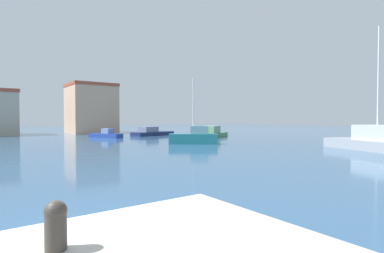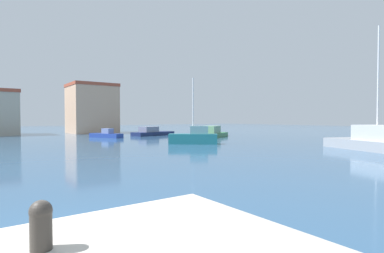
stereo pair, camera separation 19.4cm
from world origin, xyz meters
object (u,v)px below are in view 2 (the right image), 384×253
sailboat_grey_outer_mooring (378,141)px  motorboat_navy_center_channel (152,132)px  motorboat_green_far_right (210,133)px  sailboat_teal_behind_lamppost (194,137)px  motorboat_blue_mid_harbor (106,135)px  mooring_bollard (41,223)px

sailboat_grey_outer_mooring → motorboat_navy_center_channel: size_ratio=1.37×
motorboat_green_far_right → sailboat_grey_outer_mooring: bearing=-90.3°
sailboat_teal_behind_lamppost → motorboat_navy_center_channel: bearing=76.6°
sailboat_teal_behind_lamppost → motorboat_blue_mid_harbor: size_ratio=1.33×
mooring_bollard → motorboat_blue_mid_harbor: mooring_bollard is taller
motorboat_navy_center_channel → mooring_bollard: bearing=-120.0°
sailboat_grey_outer_mooring → motorboat_blue_mid_harbor: 29.79m
mooring_bollard → motorboat_blue_mid_harbor: 36.53m
mooring_bollard → motorboat_green_far_right: 36.33m
sailboat_grey_outer_mooring → motorboat_green_far_right: size_ratio=1.15×
mooring_bollard → sailboat_grey_outer_mooring: bearing=15.0°
mooring_bollard → motorboat_blue_mid_harbor: size_ratio=0.12×
sailboat_teal_behind_lamppost → motorboat_blue_mid_harbor: (-3.42, 14.46, -0.28)m
motorboat_green_far_right → motorboat_navy_center_channel: motorboat_green_far_right is taller
sailboat_grey_outer_mooring → motorboat_green_far_right: (0.10, 20.33, -0.20)m
mooring_bollard → sailboat_teal_behind_lamppost: bearing=49.9°
motorboat_green_far_right → motorboat_blue_mid_harbor: 13.48m
sailboat_grey_outer_mooring → motorboat_navy_center_channel: sailboat_grey_outer_mooring is taller
motorboat_green_far_right → motorboat_blue_mid_harbor: bearing=147.5°
mooring_bollard → sailboat_teal_behind_lamppost: sailboat_teal_behind_lamppost is taller
sailboat_teal_behind_lamppost → sailboat_grey_outer_mooring: bearing=-59.1°
sailboat_teal_behind_lamppost → motorboat_navy_center_channel: (3.66, 15.35, -0.21)m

